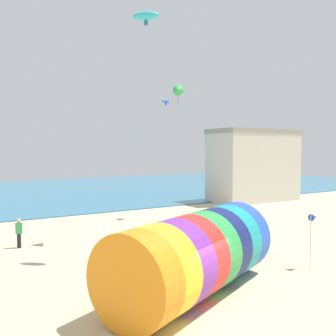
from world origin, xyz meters
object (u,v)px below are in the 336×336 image
object	(u,v)px
kite_handler	(240,244)
bystander_mid_beach	(19,233)
kite_cyan_parafoil	(146,16)
kite_green_delta	(178,90)
cooler_box	(250,260)
giant_inflatable_tube	(194,254)
kite_blue_parafoil	(166,101)
beach_flag	(314,220)

from	to	relation	value
kite_handler	bystander_mid_beach	bearing A→B (deg)	137.65
kite_cyan_parafoil	kite_green_delta	xyz separation A→B (m)	(7.91, 9.05, -2.01)
kite_handler	cooler_box	distance (m)	0.97
giant_inflatable_tube	kite_blue_parafoil	bearing A→B (deg)	66.00
kite_green_delta	bystander_mid_beach	xyz separation A→B (m)	(-13.48, -3.38, -9.99)
kite_green_delta	bystander_mid_beach	size ratio (longest dim) A/B	0.99
cooler_box	kite_cyan_parafoil	bearing A→B (deg)	137.20
kite_green_delta	cooler_box	distance (m)	17.13
giant_inflatable_tube	kite_cyan_parafoil	distance (m)	12.62
kite_handler	kite_blue_parafoil	size ratio (longest dim) A/B	2.15
kite_handler	kite_blue_parafoil	xyz separation A→B (m)	(-1.06, 5.87, 8.07)
kite_handler	cooler_box	xyz separation A→B (m)	(0.05, -0.69, -0.68)
kite_blue_parafoil	bystander_mid_beach	distance (m)	12.02
kite_handler	kite_cyan_parafoil	distance (m)	13.06
giant_inflatable_tube	kite_handler	size ratio (longest dim) A/B	5.42
giant_inflatable_tube	kite_blue_parafoil	xyz separation A→B (m)	(3.76, 8.45, 7.28)
kite_handler	bystander_mid_beach	size ratio (longest dim) A/B	0.95
kite_blue_parafoil	bystander_mid_beach	bearing A→B (deg)	161.54
kite_handler	kite_cyan_parafoil	bearing A→B (deg)	142.62
kite_handler	beach_flag	world-z (taller)	beach_flag
bystander_mid_beach	kite_cyan_parafoil	bearing A→B (deg)	-45.49
giant_inflatable_tube	kite_cyan_parafoil	xyz separation A→B (m)	(0.83, 5.62, 11.27)
kite_handler	kite_cyan_parafoil	world-z (taller)	kite_cyan_parafoil
giant_inflatable_tube	kite_green_delta	size ratio (longest dim) A/B	5.22
kite_cyan_parafoil	cooler_box	bearing A→B (deg)	-42.80
cooler_box	giant_inflatable_tube	bearing A→B (deg)	-158.88
kite_cyan_parafoil	giant_inflatable_tube	bearing A→B (deg)	-98.43
kite_handler	giant_inflatable_tube	bearing A→B (deg)	-151.88
kite_cyan_parafoil	kite_blue_parafoil	size ratio (longest dim) A/B	1.84
cooler_box	kite_green_delta	bearing A→B (deg)	73.15
beach_flag	cooler_box	xyz separation A→B (m)	(-2.12, 2.18, -2.23)
kite_blue_parafoil	beach_flag	bearing A→B (deg)	-69.72
kite_cyan_parafoil	kite_blue_parafoil	distance (m)	5.70
cooler_box	kite_handler	bearing A→B (deg)	94.21
kite_cyan_parafoil	bystander_mid_beach	world-z (taller)	kite_cyan_parafoil
kite_blue_parafoil	cooler_box	size ratio (longest dim) A/B	1.50
cooler_box	kite_blue_parafoil	bearing A→B (deg)	99.57
giant_inflatable_tube	beach_flag	size ratio (longest dim) A/B	3.35
kite_blue_parafoil	cooler_box	bearing A→B (deg)	-80.43
giant_inflatable_tube	beach_flag	distance (m)	7.04
kite_blue_parafoil	kite_handler	bearing A→B (deg)	-79.81
bystander_mid_beach	giant_inflatable_tube	bearing A→B (deg)	-67.22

